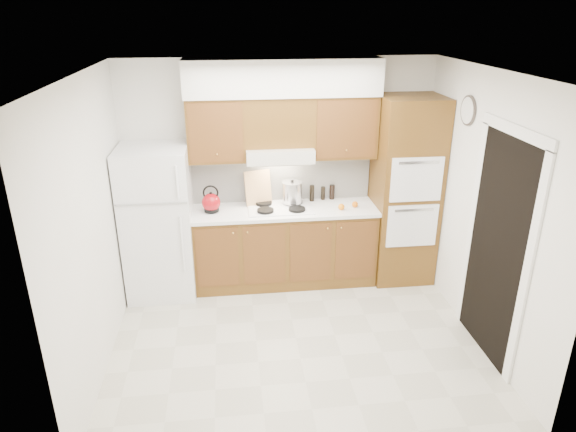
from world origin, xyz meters
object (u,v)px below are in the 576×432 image
at_px(fridge, 159,222).
at_px(kettle, 211,202).
at_px(stock_pot, 292,192).
at_px(oven_cabinet, 405,191).

distance_m(fridge, kettle, 0.63).
bearing_deg(kettle, fridge, 167.66).
bearing_deg(kettle, stock_pot, -9.42).
bearing_deg(kettle, oven_cabinet, -17.38).
relative_size(oven_cabinet, kettle, 10.48).
bearing_deg(oven_cabinet, kettle, 179.65).
height_order(oven_cabinet, stock_pot, oven_cabinet).
bearing_deg(stock_pot, kettle, -172.40).
height_order(kettle, stock_pot, stock_pot).
relative_size(oven_cabinet, stock_pot, 9.22).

